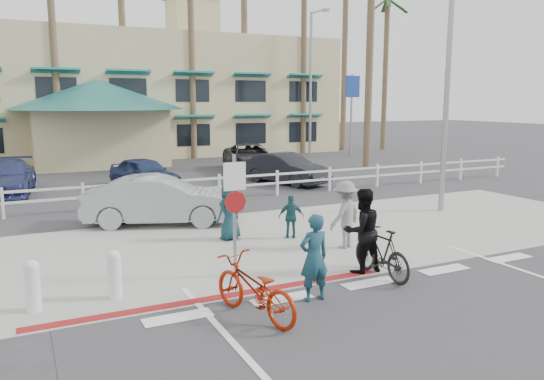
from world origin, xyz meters
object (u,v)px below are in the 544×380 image
bike_black (381,253)px  sign_post (234,210)px  car_white_sedan (160,200)px

bike_black → sign_post: bearing=-27.8°
bike_black → car_white_sedan: size_ratio=0.40×
bike_black → car_white_sedan: bearing=-68.1°
sign_post → bike_black: sign_post is taller
sign_post → bike_black: 3.21m
car_white_sedan → bike_black: bearing=-136.0°
sign_post → car_white_sedan: 5.51m
bike_black → car_white_sedan: (-2.97, 6.82, 0.20)m
car_white_sedan → sign_post: bearing=-157.3°
sign_post → car_white_sedan: bearing=92.3°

